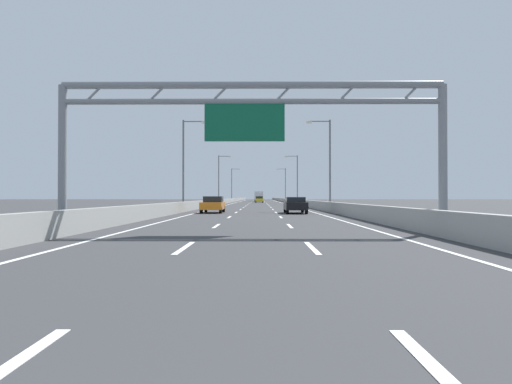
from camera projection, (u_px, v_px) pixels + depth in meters
The scene contains 51 objects.
ground_plane at pixel (258, 203), 99.65m from camera, with size 260.00×260.00×0.00m, color #38383A.
lane_dash_left_1 at pixel (184, 248), 12.18m from camera, with size 0.16×3.00×0.01m, color white.
lane_dash_left_2 at pixel (216, 226), 21.18m from camera, with size 0.16×3.00×0.01m, color white.
lane_dash_left_3 at pixel (229, 217), 30.18m from camera, with size 0.16×3.00×0.01m, color white.
lane_dash_left_4 at pixel (236, 212), 39.17m from camera, with size 0.16×3.00×0.01m, color white.
lane_dash_left_5 at pixel (241, 209), 48.17m from camera, with size 0.16×3.00×0.01m, color white.
lane_dash_left_6 at pixel (244, 207), 57.17m from camera, with size 0.16×3.00×0.01m, color white.
lane_dash_left_7 at pixel (246, 206), 66.17m from camera, with size 0.16×3.00×0.01m, color white.
lane_dash_left_8 at pixel (247, 205), 75.17m from camera, with size 0.16×3.00×0.01m, color white.
lane_dash_left_9 at pixel (249, 204), 84.17m from camera, with size 0.16×3.00×0.01m, color white.
lane_dash_left_10 at pixel (250, 203), 93.17m from camera, with size 0.16×3.00×0.01m, color white.
lane_dash_left_11 at pixel (251, 203), 102.17m from camera, with size 0.16×3.00×0.01m, color white.
lane_dash_left_12 at pixel (251, 202), 111.17m from camera, with size 0.16×3.00×0.01m, color white.
lane_dash_left_13 at pixel (252, 202), 120.17m from camera, with size 0.16×3.00×0.01m, color white.
lane_dash_left_14 at pixel (253, 201), 129.17m from camera, with size 0.16×3.00×0.01m, color white.
lane_dash_left_15 at pixel (253, 201), 138.17m from camera, with size 0.16×3.00×0.01m, color white.
lane_dash_left_16 at pixel (253, 201), 147.17m from camera, with size 0.16×3.00×0.01m, color white.
lane_dash_left_17 at pixel (254, 200), 156.16m from camera, with size 0.16×3.00×0.01m, color white.
lane_dash_right_1 at pixel (312, 248), 12.15m from camera, with size 0.16×3.00×0.01m, color white.
lane_dash_right_2 at pixel (290, 226), 21.15m from camera, with size 0.16×3.00×0.01m, color white.
lane_dash_right_3 at pixel (281, 217), 30.15m from camera, with size 0.16×3.00×0.01m, color white.
lane_dash_right_4 at pixel (276, 212), 39.14m from camera, with size 0.16×3.00×0.01m, color white.
lane_dash_right_5 at pixel (273, 209), 48.14m from camera, with size 0.16×3.00×0.01m, color white.
lane_dash_right_6 at pixel (271, 207), 57.14m from camera, with size 0.16×3.00×0.01m, color white.
lane_dash_right_7 at pixel (269, 206), 66.14m from camera, with size 0.16×3.00×0.01m, color white.
lane_dash_right_8 at pixel (268, 205), 75.14m from camera, with size 0.16×3.00×0.01m, color white.
lane_dash_right_9 at pixel (267, 204), 84.14m from camera, with size 0.16×3.00×0.01m, color white.
lane_dash_right_10 at pixel (266, 203), 93.14m from camera, with size 0.16×3.00×0.01m, color white.
lane_dash_right_11 at pixel (266, 203), 102.14m from camera, with size 0.16×3.00×0.01m, color white.
lane_dash_right_12 at pixel (265, 202), 111.14m from camera, with size 0.16×3.00×0.01m, color white.
lane_dash_right_13 at pixel (265, 202), 120.14m from camera, with size 0.16×3.00×0.01m, color white.
lane_dash_right_14 at pixel (265, 201), 129.14m from camera, with size 0.16×3.00×0.01m, color white.
lane_dash_right_15 at pixel (264, 201), 138.14m from camera, with size 0.16×3.00×0.01m, color white.
lane_dash_right_16 at pixel (264, 201), 147.13m from camera, with size 0.16×3.00×0.01m, color white.
lane_dash_right_17 at pixel (264, 200), 156.13m from camera, with size 0.16×3.00×0.01m, color white.
edge_line_left at pixel (232, 204), 87.70m from camera, with size 0.16×176.00×0.01m, color white.
edge_line_right at pixel (284, 204), 87.61m from camera, with size 0.16×176.00×0.01m, color white.
barrier_left at pixel (231, 200), 109.72m from camera, with size 0.45×220.00×0.95m.
barrier_right at pixel (286, 200), 109.60m from camera, with size 0.45×220.00×0.95m.
sign_gantry at pixel (251, 117), 18.35m from camera, with size 16.52×0.36×6.36m.
streetlamp_left_mid at pixel (186, 159), 45.35m from camera, with size 2.58×0.28×9.50m.
streetlamp_right_mid at pixel (328, 159), 45.23m from camera, with size 2.58×0.28×9.50m.
streetlamp_left_far at pixel (220, 176), 84.54m from camera, with size 2.58×0.28×9.50m.
streetlamp_right_far at pixel (296, 176), 84.42m from camera, with size 2.58×0.28×9.50m.
streetlamp_left_distant at pixel (232, 183), 123.73m from camera, with size 2.58×0.28×9.50m.
streetlamp_right_distant at pixel (285, 183), 123.61m from camera, with size 2.58×0.28×9.50m.
silver_car at pixel (258, 199), 138.69m from camera, with size 1.77×4.64×1.40m.
yellow_car at pixel (259, 199), 102.24m from camera, with size 1.86×4.56×1.52m.
black_car at pixel (295, 205), 37.27m from camera, with size 1.79×4.45×1.40m.
orange_car at pixel (213, 204), 38.48m from camera, with size 1.87×4.24×1.47m.
box_truck at pixel (259, 196), 129.20m from camera, with size 2.50×8.79×2.93m.
Camera 1 is at (0.33, 0.32, 1.45)m, focal length 30.33 mm.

